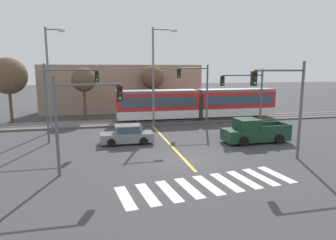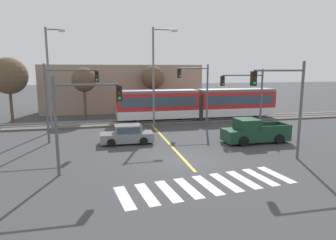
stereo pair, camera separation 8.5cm
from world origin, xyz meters
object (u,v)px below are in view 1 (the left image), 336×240
pickup_truck (254,132)px  traffic_light_near_left (80,110)px  sedan_crossing (127,135)px  street_lamp_centre (155,72)px  traffic_light_far_right (198,86)px  traffic_light_mid_left (64,91)px  street_lamp_west (50,75)px  bare_tree_west (84,80)px  traffic_light_mid_right (247,91)px  bare_tree_east (152,78)px  light_rail_tram (197,103)px  traffic_light_near_right (285,97)px  bare_tree_far_west (8,76)px

pickup_truck → traffic_light_near_left: size_ratio=0.96×
sedan_crossing → street_lamp_centre: street_lamp_centre is taller
traffic_light_far_right → traffic_light_mid_left: traffic_light_far_right is taller
street_lamp_west → bare_tree_west: bearing=66.6°
traffic_light_mid_right → bare_tree_east: bare_tree_east is taller
traffic_light_mid_right → street_lamp_centre: size_ratio=0.60×
pickup_truck → bare_tree_east: 18.24m
sedan_crossing → street_lamp_west: size_ratio=0.43×
pickup_truck → traffic_light_mid_left: bearing=166.7°
light_rail_tram → street_lamp_west: size_ratio=1.90×
light_rail_tram → traffic_light_far_right: bearing=-108.7°
light_rail_tram → traffic_light_far_right: size_ratio=2.89×
traffic_light_far_right → traffic_light_near_right: 12.11m
pickup_truck → traffic_light_mid_left: traffic_light_mid_left is taller
traffic_light_near_right → traffic_light_mid_right: (1.84, 8.60, -0.28)m
traffic_light_mid_left → bare_tree_west: 11.05m
traffic_light_far_right → traffic_light_near_left: bearing=-132.4°
traffic_light_mid_right → traffic_light_mid_left: traffic_light_mid_left is taller
traffic_light_near_right → traffic_light_near_left: bearing=179.5°
street_lamp_west → light_rail_tram: bearing=10.1°
light_rail_tram → traffic_light_mid_left: bearing=-151.6°
traffic_light_far_right → bare_tree_west: traffic_light_far_right is taller
traffic_light_near_left → bare_tree_east: bearing=69.9°
light_rail_tram → traffic_light_near_right: (0.67, -15.70, 2.14)m
light_rail_tram → traffic_light_mid_left: traffic_light_mid_left is taller
bare_tree_far_west → traffic_light_mid_right: bearing=-24.8°
traffic_light_mid_left → traffic_light_far_right: bearing=16.5°
pickup_truck → traffic_light_near_left: traffic_light_near_left is taller
traffic_light_far_right → street_lamp_west: 14.29m
sedan_crossing → bare_tree_west: bearing=106.7°
light_rail_tram → street_lamp_west: 16.07m
bare_tree_east → light_rail_tram: bearing=-55.0°
traffic_light_mid_left → bare_tree_far_west: bearing=122.2°
street_lamp_west → bare_tree_west: size_ratio=1.59×
traffic_light_near_left → traffic_light_near_right: (12.76, -0.11, 0.49)m
light_rail_tram → sedan_crossing: (-8.96, -9.01, -1.35)m
sedan_crossing → pickup_truck: size_ratio=0.78×
traffic_light_near_right → street_lamp_west: bearing=141.3°
traffic_light_near_left → bare_tree_west: bare_tree_west is taller
pickup_truck → traffic_light_near_left: bearing=-160.9°
pickup_truck → traffic_light_mid_right: bearing=71.7°
traffic_light_mid_right → bare_tree_west: bearing=145.1°
light_rail_tram → traffic_light_mid_right: bearing=-70.5°
sedan_crossing → traffic_light_mid_left: traffic_light_mid_left is taller
traffic_light_near_right → traffic_light_far_right: bearing=99.2°
traffic_light_mid_right → sedan_crossing: bearing=-170.5°
traffic_light_far_right → traffic_light_mid_left: bearing=-163.5°
traffic_light_far_right → street_lamp_centre: street_lamp_centre is taller
traffic_light_mid_right → street_lamp_centre: 9.16m
sedan_crossing → traffic_light_mid_right: (11.47, 1.92, 3.21)m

